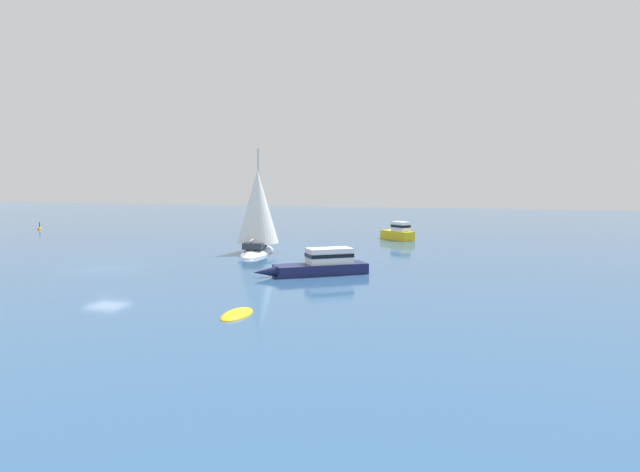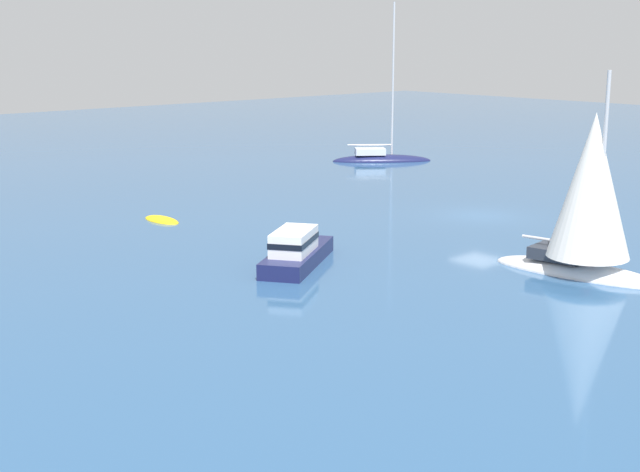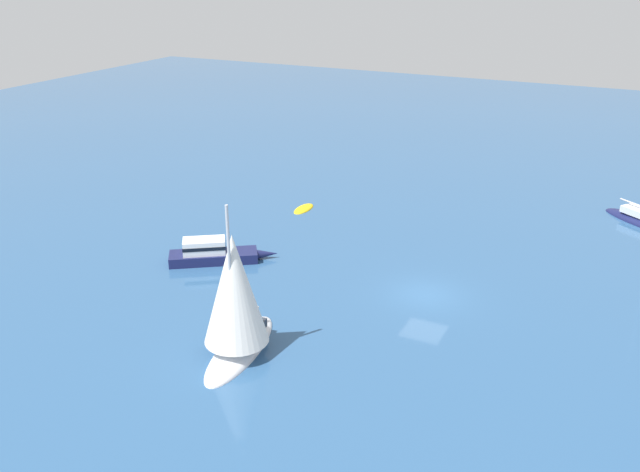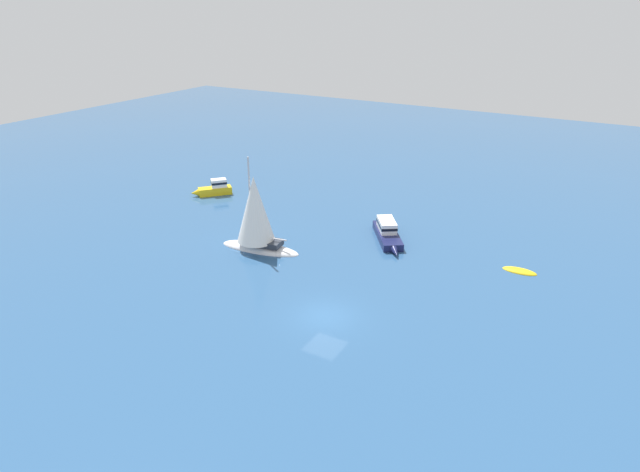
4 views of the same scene
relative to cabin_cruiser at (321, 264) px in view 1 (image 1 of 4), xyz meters
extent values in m
plane|color=#2D5684|center=(-1.55, 14.33, -0.66)|extent=(160.00, 160.00, 0.00)
cube|color=#191E4C|center=(-0.02, 0.03, -0.32)|extent=(4.74, 5.80, 0.67)
cone|color=#191E4C|center=(-2.03, 2.99, -0.32)|extent=(1.37, 1.58, 0.67)
cube|color=white|center=(0.30, -0.44, 0.50)|extent=(2.73, 3.09, 0.97)
cube|color=black|center=(0.30, -0.44, 0.54)|extent=(2.79, 3.14, 0.24)
cube|color=yellow|center=(21.66, -1.66, -0.23)|extent=(3.34, 3.55, 0.84)
cone|color=yellow|center=(23.13, 0.00, -0.23)|extent=(1.23, 1.24, 0.84)
cube|color=white|center=(21.35, -2.02, 0.64)|extent=(1.85, 1.90, 0.91)
cube|color=black|center=(21.35, -2.02, 0.69)|extent=(1.90, 1.96, 0.24)
ellipsoid|color=white|center=(8.78, 7.64, -0.66)|extent=(7.57, 3.23, 0.98)
cube|color=#2D333D|center=(7.91, 7.51, 0.08)|extent=(2.40, 1.82, 0.49)
cylinder|color=silver|center=(9.51, 7.75, 3.71)|extent=(0.16, 0.16, 7.75)
cylinder|color=silver|center=(7.88, 7.50, 0.57)|extent=(3.28, 0.62, 0.13)
cone|color=white|center=(9.11, 7.69, 3.04)|extent=(3.76, 3.76, 5.81)
cylinder|color=#19994C|center=(8.88, 7.92, 0.33)|extent=(0.32, 0.32, 1.00)
sphere|color=tan|center=(8.88, 7.92, 0.95)|extent=(0.24, 0.24, 0.24)
cylinder|color=red|center=(9.17, 7.65, 0.34)|extent=(0.32, 0.32, 1.00)
sphere|color=gray|center=(9.17, 7.65, 0.96)|extent=(0.24, 0.24, 0.24)
ellipsoid|color=yellow|center=(-11.86, 0.69, -0.66)|extent=(2.71, 1.18, 0.45)
sphere|color=orange|center=(21.96, 38.91, -0.66)|extent=(0.51, 0.51, 0.51)
cylinder|color=black|center=(21.96, 38.91, -0.11)|extent=(0.08, 0.08, 0.59)
camera|label=1|loc=(-37.09, -10.03, 5.62)|focal=34.88mm
camera|label=2|loc=(28.18, -23.83, 8.87)|focal=50.28mm
camera|label=3|loc=(35.00, 25.09, 18.37)|focal=39.01mm
camera|label=4|loc=(-17.14, 42.17, 19.43)|focal=30.25mm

